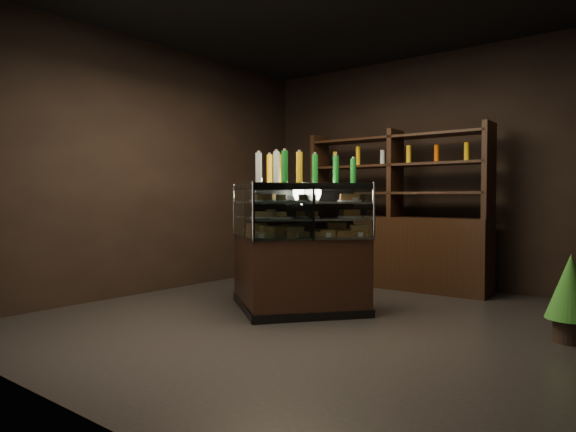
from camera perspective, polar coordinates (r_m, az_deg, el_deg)
name	(u,v)px	position (r m, az deg, el deg)	size (l,w,h in m)	color
ground	(326,321)	(4.84, 4.30, -11.59)	(5.00, 5.00, 0.00)	black
room_shell	(327,110)	(4.77, 4.36, 11.70)	(5.02, 5.02, 3.01)	black
display_case	(288,268)	(5.13, 0.04, -5.85)	(1.67, 1.29, 1.29)	black
food_display	(288,217)	(5.08, 0.00, -0.11)	(1.34, 0.95, 0.40)	#D3954B
bottles_top	(288,169)	(5.09, 0.05, 5.19)	(1.17, 0.81, 0.30)	#B20C0A
potted_conifer	(571,285)	(4.63, 28.91, -6.71)	(0.37, 0.37, 0.80)	black
back_shelving	(395,240)	(6.67, 11.78, -2.59)	(2.37, 0.47, 2.00)	black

